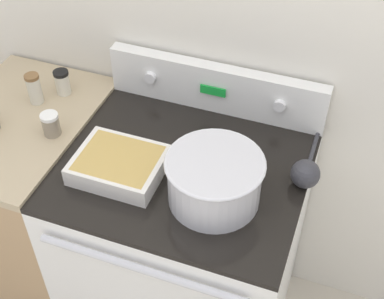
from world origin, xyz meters
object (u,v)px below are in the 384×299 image
at_px(casserole_dish, 119,164).
at_px(ladle, 306,173).
at_px(spice_jar_black_cap, 62,82).
at_px(spice_jar_white_cap, 51,124).
at_px(spice_jar_brown_cap, 34,89).
at_px(mixing_bowl, 214,178).

bearing_deg(casserole_dish, ladle, 15.62).
distance_m(ladle, spice_jar_black_cap, 0.91).
bearing_deg(spice_jar_black_cap, spice_jar_white_cap, -69.64).
bearing_deg(spice_jar_white_cap, spice_jar_black_cap, 110.36).
xyz_separation_m(spice_jar_white_cap, spice_jar_brown_cap, (-0.14, 0.13, 0.02)).
relative_size(mixing_bowl, spice_jar_brown_cap, 2.52).
bearing_deg(spice_jar_black_cap, ladle, -8.41).
bearing_deg(casserole_dish, mixing_bowl, -0.59).
height_order(mixing_bowl, spice_jar_brown_cap, mixing_bowl).
bearing_deg(mixing_bowl, casserole_dish, 179.41).
bearing_deg(spice_jar_brown_cap, spice_jar_white_cap, -42.88).
relative_size(mixing_bowl, casserole_dish, 1.07).
distance_m(mixing_bowl, spice_jar_black_cap, 0.73).
distance_m(mixing_bowl, spice_jar_white_cap, 0.59).
height_order(casserole_dish, ladle, ladle).
bearing_deg(casserole_dish, spice_jar_black_cap, 141.54).
relative_size(ladle, spice_jar_white_cap, 3.46).
bearing_deg(ladle, spice_jar_black_cap, 171.59).
bearing_deg(ladle, casserole_dish, -164.38).
height_order(casserole_dish, spice_jar_black_cap, spice_jar_black_cap).
height_order(ladle, spice_jar_brown_cap, spice_jar_brown_cap).
height_order(mixing_bowl, casserole_dish, mixing_bowl).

